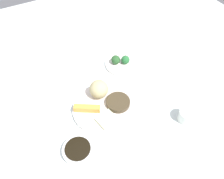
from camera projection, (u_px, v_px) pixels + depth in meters
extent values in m
cube|color=silver|center=(114.00, 116.00, 0.92)|extent=(2.20, 2.20, 0.02)
cylinder|color=white|center=(103.00, 108.00, 0.93)|extent=(0.26, 0.26, 0.02)
sphere|color=#C4B681|center=(99.00, 89.00, 0.93)|extent=(0.08, 0.08, 0.08)
cube|color=gold|center=(87.00, 108.00, 0.90)|extent=(0.08, 0.11, 0.03)
cube|color=beige|center=(107.00, 119.00, 0.87)|extent=(0.08, 0.09, 0.01)
cylinder|color=#433724|center=(118.00, 102.00, 0.92)|extent=(0.10, 0.10, 0.02)
cylinder|color=white|center=(124.00, 63.00, 1.10)|extent=(0.19, 0.19, 0.01)
sphere|color=#276A35|center=(125.00, 60.00, 1.08)|extent=(0.04, 0.04, 0.04)
sphere|color=#29572A|center=(116.00, 60.00, 1.08)|extent=(0.05, 0.05, 0.05)
cylinder|color=white|center=(78.00, 151.00, 0.80)|extent=(0.12, 0.12, 0.03)
cylinder|color=black|center=(78.00, 149.00, 0.78)|extent=(0.09, 0.09, 0.00)
cylinder|color=white|center=(187.00, 116.00, 0.88)|extent=(0.07, 0.07, 0.05)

